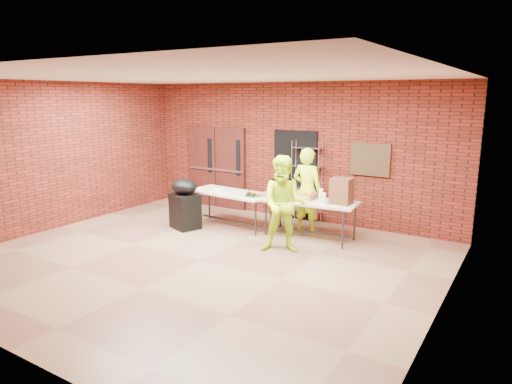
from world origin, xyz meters
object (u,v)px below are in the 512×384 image
Objects in this scene: table_left at (231,195)px; coffee_dispenser at (342,191)px; volunteer_man at (284,204)px; wire_rack at (306,182)px; volunteer_woman at (307,191)px; covered_grill at (185,204)px; table_right at (310,204)px.

coffee_dispenser is at bearing 10.22° from table_left.
volunteer_man is at bearing -20.06° from table_left.
wire_rack is 0.87m from volunteer_woman.
volunteer_man reaches higher than covered_grill.
table_left is at bearing 60.38° from covered_grill.
table_left is 2.54m from coffee_dispenser.
table_right is 1.09× the size of volunteer_man.
coffee_dispenser is at bearing 0.43° from table_right.
table_left is 1.72m from volunteer_woman.
wire_rack is 1.71× the size of covered_grill.
wire_rack is at bearing 63.74° from covered_grill.
volunteer_man is at bearing -122.70° from coffee_dispenser.
wire_rack is 1.26m from table_right.
volunteer_man is at bearing 100.58° from volunteer_woman.
coffee_dispenser reaches higher than covered_grill.
table_left is 2.01m from volunteer_man.
volunteer_woman is (-0.22, 0.31, 0.19)m from table_right.
table_left is at bearing 132.57° from volunteer_man.
table_left is 1.09× the size of volunteer_man.
volunteer_man reaches higher than coffee_dispenser.
wire_rack is 1.04× the size of volunteer_man.
coffee_dispenser is 1.29m from volunteer_man.
covered_grill is (-0.78, -0.65, -0.17)m from table_left.
covered_grill reaches higher than table_left.
wire_rack reaches higher than table_left.
coffee_dispenser is at bearing -42.52° from wire_rack.
wire_rack reaches higher than table_right.
covered_grill is at bearing -140.50° from wire_rack.
coffee_dispenser is 0.28× the size of volunteer_man.
wire_rack is at bearing 140.91° from coffee_dispenser.
volunteer_woman is at bearing 119.53° from table_right.
table_right is at bearing 65.13° from volunteer_man.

